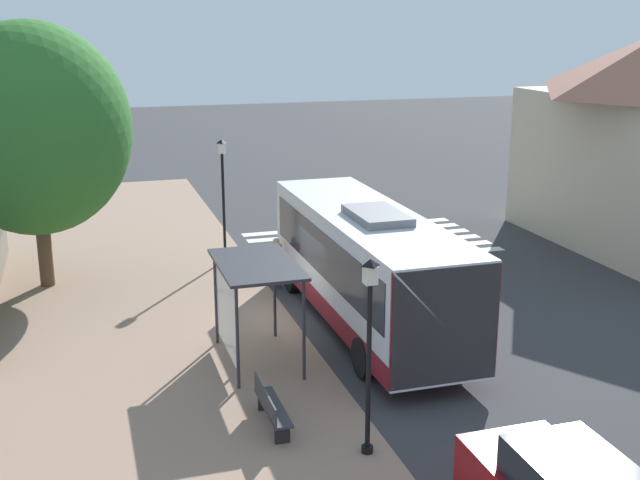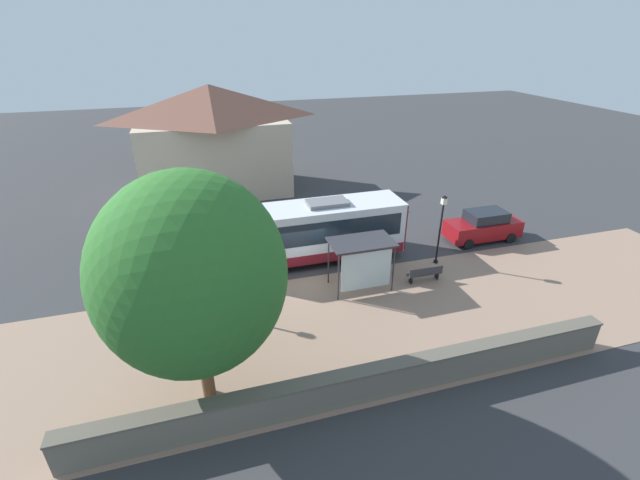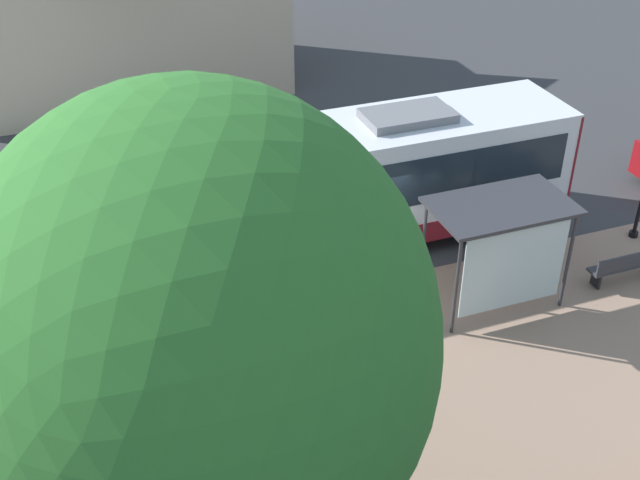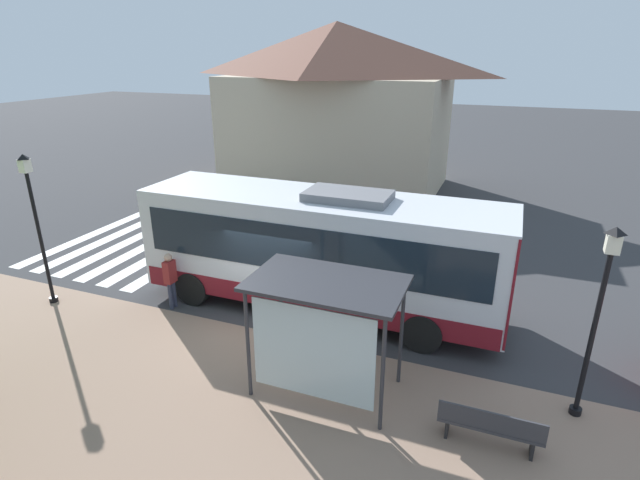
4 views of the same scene
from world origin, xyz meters
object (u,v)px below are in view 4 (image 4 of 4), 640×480
at_px(bus, 322,248).
at_px(bus_shelter, 323,304).
at_px(bench, 490,426).
at_px(pedestrian, 170,276).
at_px(street_lamp_near, 36,218).
at_px(street_lamp_far, 598,310).

height_order(bus, bus_shelter, bus).
distance_m(bus, bench, 6.38).
relative_size(pedestrian, bench, 0.88).
bearing_deg(street_lamp_near, bench, -96.12).
distance_m(pedestrian, bench, 9.11).
bearing_deg(pedestrian, bus_shelter, -110.39).
height_order(bus_shelter, street_lamp_near, street_lamp_near).
bearing_deg(street_lamp_far, street_lamp_near, 91.12).
bearing_deg(bus, bench, -129.00).
height_order(bus, street_lamp_far, street_lamp_far).
bearing_deg(street_lamp_near, bus, -70.60).
bearing_deg(pedestrian, bus, -68.01).
bearing_deg(bench, bus, 51.00).
relative_size(bus_shelter, street_lamp_near, 0.72).
distance_m(bus_shelter, street_lamp_far, 5.17).
bearing_deg(pedestrian, bench, -104.86).
height_order(bus, bench, bus).
bearing_deg(bus_shelter, street_lamp_near, 83.68).
height_order(bus, pedestrian, bus).
xyz_separation_m(bus_shelter, street_lamp_far, (1.25, -5.01, 0.23)).
distance_m(bench, street_lamp_far, 2.96).
xyz_separation_m(bench, street_lamp_near, (1.32, 12.27, 2.11)).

